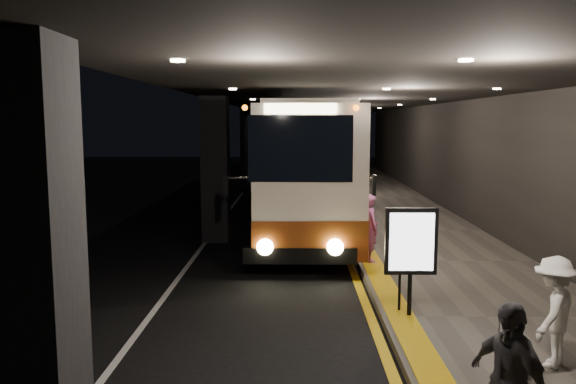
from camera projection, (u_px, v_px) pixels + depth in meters
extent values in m
plane|color=black|center=(256.00, 276.00, 13.32)|extent=(90.00, 90.00, 0.00)
cube|color=silver|center=(212.00, 234.00, 18.31)|extent=(0.12, 50.00, 0.01)
cube|color=gold|center=(339.00, 234.00, 18.25)|extent=(0.18, 50.00, 0.01)
cube|color=#514C44|center=(413.00, 232.00, 18.21)|extent=(4.50, 50.00, 0.15)
cube|color=gold|center=(354.00, 230.00, 18.23)|extent=(0.50, 50.00, 0.01)
cube|color=black|center=(486.00, 142.00, 17.81)|extent=(0.10, 50.00, 6.00)
cube|color=black|center=(29.00, 280.00, 5.13)|extent=(0.80, 0.80, 4.40)
cube|color=black|center=(215.00, 169.00, 17.04)|extent=(0.80, 0.80, 4.40)
cube|color=black|center=(249.00, 150.00, 28.94)|extent=(0.80, 0.80, 4.40)
cube|color=black|center=(345.00, 91.00, 17.68)|extent=(9.00, 50.00, 0.40)
cube|color=#F0E0C9|center=(299.00, 163.00, 19.00)|extent=(3.12, 12.89, 3.63)
cube|color=maroon|center=(299.00, 202.00, 19.16)|extent=(3.14, 12.91, 0.96)
cube|color=black|center=(300.00, 149.00, 12.51)|extent=(2.35, 0.14, 1.49)
cube|color=black|center=(300.00, 255.00, 12.90)|extent=(2.62, 0.34, 0.37)
cylinder|color=black|center=(255.00, 237.00, 15.20)|extent=(0.30, 1.07, 1.07)
cylinder|color=black|center=(344.00, 237.00, 15.17)|extent=(0.30, 1.07, 1.07)
cylinder|color=black|center=(269.00, 196.00, 23.46)|extent=(0.30, 1.07, 1.07)
cylinder|color=black|center=(327.00, 197.00, 23.43)|extent=(0.30, 1.07, 1.07)
sphere|color=#FFEAA5|center=(265.00, 247.00, 12.79)|extent=(0.38, 0.38, 0.38)
sphere|color=#FFEAA5|center=(335.00, 247.00, 12.77)|extent=(0.38, 0.38, 0.38)
cube|color=#FFF2BF|center=(300.00, 109.00, 12.39)|extent=(1.60, 0.11, 0.23)
cube|color=#F0E0C9|center=(299.00, 148.00, 29.48)|extent=(2.75, 12.86, 3.64)
cube|color=maroon|center=(298.00, 174.00, 29.64)|extent=(2.77, 12.88, 0.96)
cube|color=black|center=(299.00, 136.00, 22.97)|extent=(2.36, 0.07, 1.50)
cube|color=black|center=(299.00, 195.00, 23.36)|extent=(2.62, 0.26, 0.37)
cylinder|color=black|center=(272.00, 190.00, 25.67)|extent=(0.30, 1.07, 1.07)
cylinder|color=black|center=(325.00, 190.00, 25.64)|extent=(0.30, 1.07, 1.07)
cylinder|color=black|center=(278.00, 173.00, 33.96)|extent=(0.30, 1.07, 1.07)
cylinder|color=black|center=(318.00, 173.00, 33.92)|extent=(0.30, 1.07, 1.07)
cube|color=#F0E0C9|center=(298.00, 142.00, 43.43)|extent=(2.96, 11.89, 3.34)
cube|color=maroon|center=(298.00, 158.00, 43.58)|extent=(2.98, 11.91, 0.88)
cube|color=black|center=(298.00, 134.00, 37.46)|extent=(2.16, 0.15, 1.38)
cube|color=black|center=(298.00, 168.00, 37.82)|extent=(2.42, 0.35, 0.34)
cylinder|color=black|center=(283.00, 166.00, 39.94)|extent=(0.28, 0.98, 0.98)
cylinder|color=black|center=(314.00, 166.00, 39.91)|extent=(0.28, 0.98, 0.98)
cylinder|color=black|center=(285.00, 159.00, 47.54)|extent=(0.28, 0.98, 0.98)
cylinder|color=black|center=(311.00, 159.00, 47.51)|extent=(0.28, 0.98, 0.98)
imported|color=#BA568F|center=(370.00, 228.00, 14.00)|extent=(0.55, 0.71, 1.71)
imported|color=white|center=(554.00, 312.00, 7.99)|extent=(1.04, 1.10, 1.60)
imported|color=#57565C|center=(508.00, 383.00, 5.69)|extent=(0.88, 1.13, 1.72)
cube|color=black|center=(521.00, 367.00, 7.60)|extent=(0.33, 0.24, 0.37)
cylinder|color=black|center=(410.00, 295.00, 10.13)|extent=(0.08, 0.08, 0.77)
cube|color=black|center=(411.00, 241.00, 10.00)|extent=(0.93, 0.11, 1.21)
cube|color=white|center=(412.00, 242.00, 9.95)|extent=(0.79, 0.03, 1.04)
cylinder|color=black|center=(400.00, 284.00, 10.37)|extent=(0.05, 0.05, 1.00)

